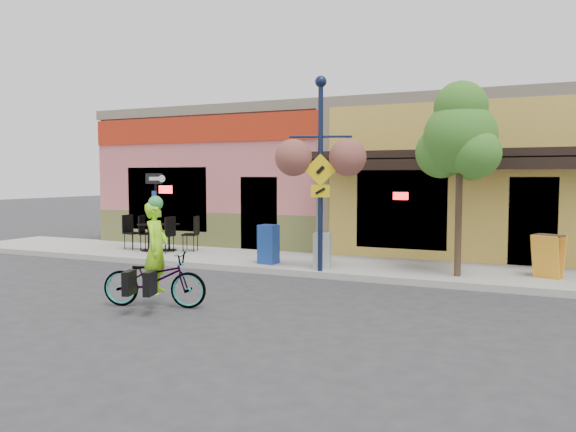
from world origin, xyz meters
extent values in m
plane|color=#2D2D30|center=(0.00, 0.00, 0.00)|extent=(90.00, 90.00, 0.00)
cube|color=#9E9B93|center=(0.00, 2.00, 0.07)|extent=(24.00, 3.00, 0.15)
cube|color=#A8A59E|center=(0.00, 0.55, 0.07)|extent=(24.00, 0.12, 0.15)
imported|color=maroon|center=(-1.65, -3.28, 0.50)|extent=(1.99, 1.15, 0.99)
imported|color=#9FFF1A|center=(-1.60, -3.28, 0.81)|extent=(0.53, 0.67, 1.61)
camera|label=1|loc=(4.52, -11.27, 2.31)|focal=35.00mm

